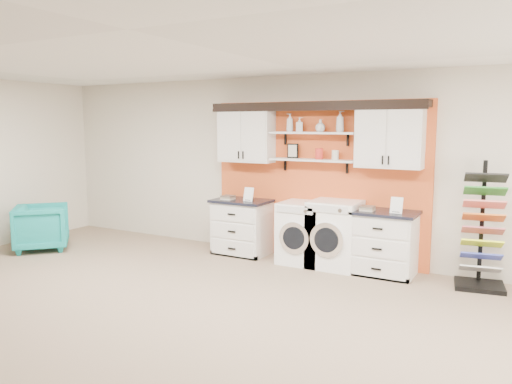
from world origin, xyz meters
The scene contains 22 objects.
floor centered at (0.00, 0.00, 0.00)m, with size 10.00×10.00×0.00m, color gray.
ceiling centered at (0.00, 0.00, 2.80)m, with size 10.00×10.00×0.00m, color white.
wall_back centered at (0.00, 4.00, 1.40)m, with size 10.00×10.00×0.00m, color beige.
accent_panel centered at (0.00, 3.96, 1.20)m, with size 3.40×0.07×2.40m, color #D75624.
upper_cabinet_left centered at (-1.13, 3.79, 1.88)m, with size 0.90×0.35×0.84m.
upper_cabinet_right centered at (1.13, 3.79, 1.88)m, with size 0.90×0.35×0.84m.
shelf_lower centered at (0.00, 3.80, 1.53)m, with size 1.32×0.28×0.03m, color white.
shelf_upper centered at (0.00, 3.80, 1.93)m, with size 1.32×0.28×0.03m, color white.
crown_molding centered at (0.00, 3.81, 2.33)m, with size 3.30×0.41×0.13m.
picture_frame centered at (-0.35, 3.85, 1.66)m, with size 0.18×0.02×0.22m.
canister_red centered at (0.10, 3.80, 1.62)m, with size 0.11×0.11×0.16m, color red.
canister_cream centered at (0.35, 3.80, 1.61)m, with size 0.10×0.10×0.14m, color silver.
base_cabinet_left centered at (-1.13, 3.64, 0.44)m, with size 0.89×0.66×0.87m.
base_cabinet_right centered at (1.13, 3.64, 0.44)m, with size 0.90×0.66×0.88m.
washer centered at (-0.06, 3.64, 0.46)m, with size 0.65×0.71×0.91m.
dryer centered at (0.43, 3.64, 0.49)m, with size 0.69×0.71×0.97m.
sample_rack centered at (2.36, 3.68, 0.52)m, with size 0.66×0.57×1.61m.
armchair centered at (-4.15, 2.26, 0.37)m, with size 0.80×0.82×0.75m, color teal.
soap_bottle_a centered at (-0.38, 3.80, 2.08)m, with size 0.10×0.10×0.27m, color silver.
soap_bottle_b centered at (-0.22, 3.80, 2.05)m, with size 0.10×0.10×0.21m, color silver.
soap_bottle_c centered at (0.11, 3.80, 2.04)m, with size 0.14×0.14×0.18m, color silver.
soap_bottle_d centered at (0.41, 3.80, 2.09)m, with size 0.12×0.12×0.30m, color silver.
Camera 1 is at (2.87, -3.05, 2.06)m, focal length 35.00 mm.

